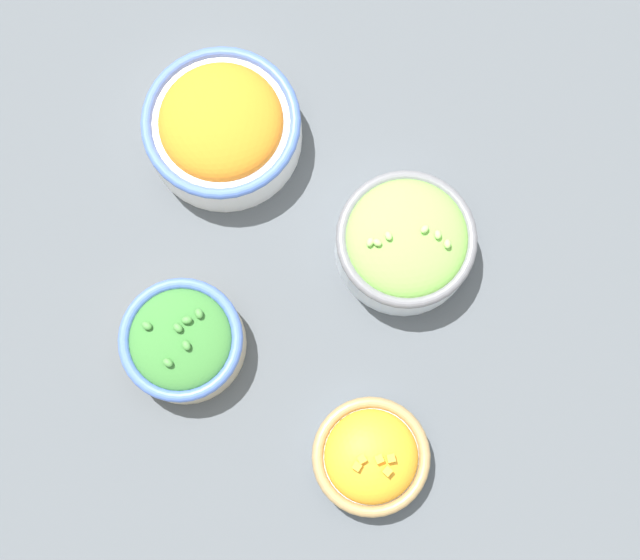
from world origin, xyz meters
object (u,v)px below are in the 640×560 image
at_px(bowl_broccoli, 182,341).
at_px(bowl_squash, 371,456).
at_px(bowl_carrots, 222,127).
at_px(bowl_lettuce, 405,242).

relative_size(bowl_broccoli, bowl_squash, 1.06).
xyz_separation_m(bowl_carrots, bowl_squash, (-0.38, -0.08, -0.01)).
distance_m(bowl_broccoli, bowl_carrots, 0.24).
distance_m(bowl_broccoli, bowl_squash, 0.23).
bearing_deg(bowl_lettuce, bowl_broccoli, 101.55).
xyz_separation_m(bowl_broccoli, bowl_squash, (-0.16, -0.17, -0.01)).
bearing_deg(bowl_carrots, bowl_squash, -168.26).
height_order(bowl_broccoli, bowl_lettuce, bowl_lettuce).
height_order(bowl_carrots, bowl_squash, bowl_carrots).
bearing_deg(bowl_squash, bowl_carrots, 11.74).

